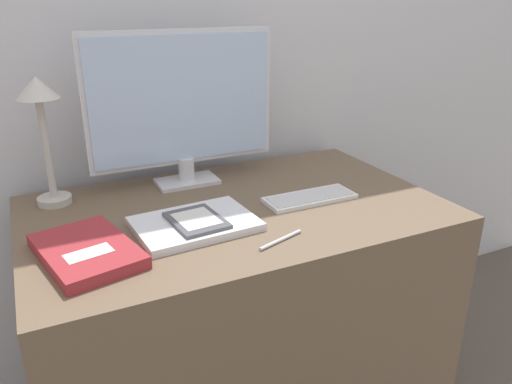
{
  "coord_description": "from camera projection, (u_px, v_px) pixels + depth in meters",
  "views": [
    {
      "loc": [
        -0.5,
        -1.01,
        1.26
      ],
      "look_at": [
        0.03,
        0.09,
        0.78
      ],
      "focal_mm": 35.0,
      "sensor_mm": 36.0,
      "label": 1
    }
  ],
  "objects": [
    {
      "name": "keyboard",
      "position": [
        310.0,
        198.0,
        1.41
      ],
      "size": [
        0.26,
        0.1,
        0.01
      ],
      "color": "silver",
      "rests_on": "desk"
    },
    {
      "name": "desk_lamp",
      "position": [
        41.0,
        116.0,
        1.3
      ],
      "size": [
        0.11,
        0.11,
        0.35
      ],
      "color": "#BCB7AD",
      "rests_on": "desk"
    },
    {
      "name": "notebook",
      "position": [
        87.0,
        251.0,
        1.1
      ],
      "size": [
        0.23,
        0.3,
        0.03
      ],
      "color": "maroon",
      "rests_on": "desk"
    },
    {
      "name": "monitor",
      "position": [
        183.0,
        105.0,
        1.45
      ],
      "size": [
        0.56,
        0.11,
        0.45
      ],
      "color": "silver",
      "rests_on": "desk"
    },
    {
      "name": "wall_back",
      "position": [
        179.0,
        16.0,
        1.55
      ],
      "size": [
        3.6,
        0.05,
        2.4
      ],
      "color": "silver",
      "rests_on": "ground_plane"
    },
    {
      "name": "desk",
      "position": [
        238.0,
        316.0,
        1.5
      ],
      "size": [
        1.12,
        0.7,
        0.72
      ],
      "color": "brown",
      "rests_on": "ground_plane"
    },
    {
      "name": "ereader",
      "position": [
        196.0,
        220.0,
        1.23
      ],
      "size": [
        0.13,
        0.17,
        0.01
      ],
      "color": "#4C4C51",
      "rests_on": "laptop"
    },
    {
      "name": "pen",
      "position": [
        281.0,
        240.0,
        1.17
      ],
      "size": [
        0.13,
        0.05,
        0.01
      ],
      "color": "silver",
      "rests_on": "desk"
    },
    {
      "name": "laptop",
      "position": [
        195.0,
        224.0,
        1.24
      ],
      "size": [
        0.31,
        0.23,
        0.02
      ],
      "color": "silver",
      "rests_on": "desk"
    }
  ]
}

